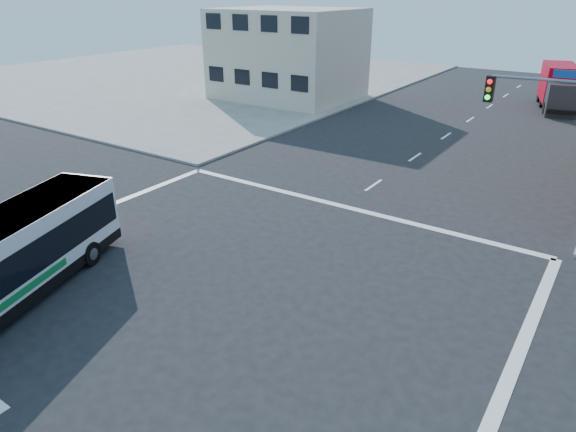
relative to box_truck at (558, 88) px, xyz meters
The scene contains 4 objects.
ground 39.49m from the box_truck, 97.17° to the right, with size 120.00×120.00×0.00m, color black.
sidewalk_nw 40.17m from the box_truck, behind, with size 50.00×50.00×0.15m, color gray.
building_west 23.89m from the box_truck, 157.33° to the right, with size 12.06×10.06×8.00m.
box_truck is the anchor object (origin of this frame).
Camera 1 is at (10.62, -11.01, 9.76)m, focal length 32.00 mm.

